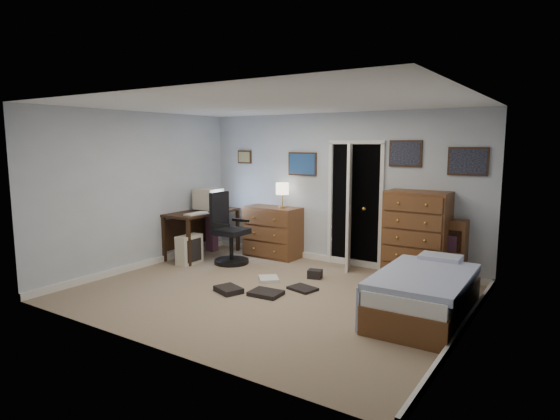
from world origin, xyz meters
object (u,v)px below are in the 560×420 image
object	(u,v)px
office_chair	(228,236)
low_dresser	(273,232)
tall_dresser	(417,236)
bed	(424,293)
computer_desk	(198,221)

from	to	relation	value
office_chair	low_dresser	world-z (taller)	office_chair
tall_dresser	bed	world-z (taller)	tall_dresser
tall_dresser	bed	size ratio (longest dim) A/B	0.72
low_dresser	bed	bearing A→B (deg)	-23.17
tall_dresser	computer_desk	bearing A→B (deg)	-170.44
computer_desk	office_chair	world-z (taller)	office_chair
bed	computer_desk	bearing A→B (deg)	167.97
computer_desk	office_chair	bearing A→B (deg)	-10.93
low_dresser	bed	xyz separation A→B (m)	(3.11, -1.47, -0.16)
computer_desk	tall_dresser	distance (m)	3.79
low_dresser	bed	distance (m)	3.45
tall_dresser	bed	xyz separation A→B (m)	(0.54, -1.45, -0.38)
computer_desk	bed	size ratio (longest dim) A/B	0.77
office_chair	tall_dresser	size ratio (longest dim) A/B	0.90
computer_desk	low_dresser	world-z (taller)	low_dresser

